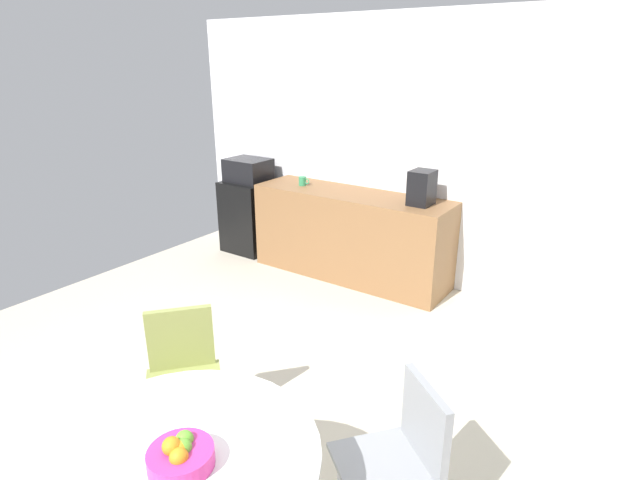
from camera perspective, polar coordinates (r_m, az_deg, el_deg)
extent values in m
plane|color=beige|center=(3.23, -10.51, -23.05)|extent=(6.00, 6.00, 0.00)
cube|color=silver|center=(5.01, 13.63, 9.15)|extent=(6.00, 0.10, 2.60)
cube|color=brown|center=(5.25, 3.47, 0.56)|extent=(2.08, 0.60, 0.90)
cube|color=black|center=(6.06, -7.84, 2.74)|extent=(0.54, 0.54, 0.83)
cube|color=black|center=(5.92, -8.09, 7.80)|extent=(0.48, 0.38, 0.26)
cylinder|color=white|center=(2.20, -15.59, -22.41)|extent=(1.11, 1.11, 0.03)
cylinder|color=silver|center=(2.84, 8.84, -24.45)|extent=(0.02, 0.02, 0.42)
cube|color=gray|center=(2.53, 7.25, -24.03)|extent=(0.59, 0.59, 0.03)
cube|color=gray|center=(2.46, 11.76, -19.46)|extent=(0.32, 0.27, 0.38)
cylinder|color=silver|center=(3.07, -11.53, -20.51)|extent=(0.02, 0.02, 0.42)
cylinder|color=silver|center=(3.09, -17.77, -20.96)|extent=(0.02, 0.02, 0.42)
cylinder|color=silver|center=(3.32, -11.91, -17.04)|extent=(0.02, 0.02, 0.42)
cylinder|color=silver|center=(3.33, -17.57, -17.47)|extent=(0.02, 0.02, 0.42)
cube|color=#8C934C|center=(3.07, -15.08, -15.66)|extent=(0.59, 0.59, 0.03)
cube|color=#8C934C|center=(3.12, -15.44, -10.62)|extent=(0.28, 0.31, 0.38)
cylinder|color=#D8338C|center=(2.11, -15.39, -22.60)|extent=(0.25, 0.25, 0.07)
sphere|color=orange|center=(2.06, -15.63, -22.49)|extent=(0.07, 0.07, 0.07)
sphere|color=orange|center=(2.09, -15.44, -21.73)|extent=(0.07, 0.07, 0.07)
sphere|color=#66B233|center=(2.09, -15.22, -21.64)|extent=(0.07, 0.07, 0.07)
sphere|color=#66B233|center=(2.12, -15.02, -20.89)|extent=(0.07, 0.07, 0.07)
sphere|color=orange|center=(2.08, -16.40, -21.37)|extent=(0.07, 0.07, 0.07)
cylinder|color=black|center=(4.85, 11.49, 4.70)|extent=(0.08, 0.08, 0.09)
torus|color=black|center=(4.83, 12.13, 4.64)|extent=(0.06, 0.01, 0.06)
cylinder|color=#338C59|center=(5.41, -1.98, 6.66)|extent=(0.08, 0.08, 0.09)
torus|color=#338C59|center=(5.38, -1.48, 6.63)|extent=(0.06, 0.01, 0.06)
cube|color=black|center=(4.75, 11.40, 5.79)|extent=(0.20, 0.24, 0.32)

